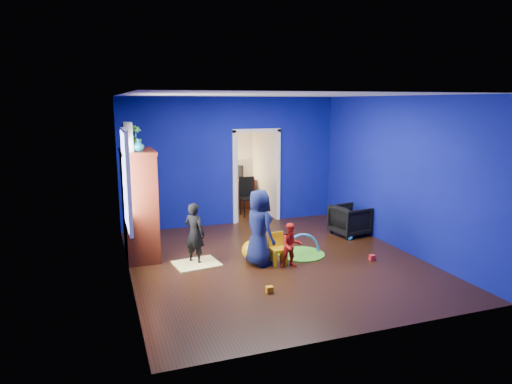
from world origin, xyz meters
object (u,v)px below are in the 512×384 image
object	(u,v)px
toddler_red	(291,245)
play_mat	(301,254)
tv_armoire	(140,204)
study_desk	(238,194)
child_black	(195,233)
crt_tv	(142,202)
child_navy	(259,228)
folding_chair	(249,197)
hopper_ball	(252,250)
armchair	(350,220)
kid_chair	(278,250)
vase	(138,145)

from	to	relation	value
toddler_red	play_mat	world-z (taller)	toddler_red
tv_armoire	study_desk	bearing A→B (deg)	48.45
toddler_red	study_desk	world-z (taller)	toddler_red
child_black	toddler_red	size ratio (longest dim) A/B	1.39
crt_tv	play_mat	distance (m)	3.07
study_desk	child_navy	bearing A→B (deg)	-102.21
play_mat	folding_chair	distance (m)	3.16
child_navy	play_mat	bearing A→B (deg)	-92.78
crt_tv	hopper_ball	world-z (taller)	crt_tv
armchair	child_black	size ratio (longest dim) A/B	0.65
study_desk	folding_chair	size ratio (longest dim) A/B	0.96
child_black	tv_armoire	xyz separation A→B (m)	(-0.85, 0.68, 0.44)
tv_armoire	toddler_red	bearing A→B (deg)	-31.31
armchair	folding_chair	world-z (taller)	folding_chair
hopper_ball	child_navy	bearing A→B (deg)	-78.69
play_mat	study_desk	xyz separation A→B (m)	(0.02, 4.09, 0.36)
toddler_red	hopper_ball	distance (m)	0.78
toddler_red	kid_chair	size ratio (longest dim) A/B	1.55
child_navy	folding_chair	xyz separation A→B (m)	(0.93, 3.35, -0.20)
child_navy	play_mat	xyz separation A→B (m)	(0.91, 0.23, -0.65)
toddler_red	crt_tv	xyz separation A→B (m)	(-2.31, 1.43, 0.63)
crt_tv	hopper_ball	distance (m)	2.17
vase	child_black	bearing A→B (deg)	-24.36
hopper_ball	folding_chair	world-z (taller)	folding_chair
child_black	hopper_ball	xyz separation A→B (m)	(0.99, -0.20, -0.36)
child_black	vase	distance (m)	1.79
crt_tv	toddler_red	bearing A→B (deg)	-31.74
vase	kid_chair	size ratio (longest dim) A/B	0.43
toddler_red	crt_tv	distance (m)	2.79
child_black	crt_tv	distance (m)	1.16
crt_tv	hopper_ball	size ratio (longest dim) A/B	1.93
kid_chair	study_desk	size ratio (longest dim) A/B	0.57
toddler_red	folding_chair	world-z (taller)	folding_chair
folding_chair	crt_tv	bearing A→B (deg)	-141.38
armchair	vase	xyz separation A→B (m)	(-4.31, -0.23, 1.75)
child_navy	vase	size ratio (longest dim) A/B	6.25
child_navy	tv_armoire	xyz separation A→B (m)	(-1.89, 1.13, 0.32)
child_black	folding_chair	xyz separation A→B (m)	(1.97, 2.90, -0.08)
armchair	tv_armoire	distance (m)	4.37
toddler_red	folding_chair	distance (m)	3.68
child_navy	toddler_red	world-z (taller)	child_navy
crt_tv	study_desk	distance (m)	4.27
toddler_red	hopper_ball	xyz separation A→B (m)	(-0.52, 0.55, -0.21)
child_navy	folding_chair	distance (m)	3.48
crt_tv	play_mat	size ratio (longest dim) A/B	0.81
tv_armoire	study_desk	xyz separation A→B (m)	(2.82, 3.18, -0.60)
armchair	crt_tv	size ratio (longest dim) A/B	1.00
play_mat	hopper_ball	bearing A→B (deg)	178.51
kid_chair	study_desk	distance (m)	4.46
armchair	study_desk	distance (m)	3.58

